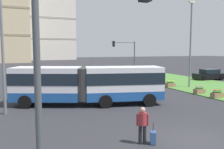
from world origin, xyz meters
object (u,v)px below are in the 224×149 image
(streetlight_left, at_px, (2,39))
(streetlight_median, at_px, (191,41))
(flower_planter_3, at_px, (199,90))
(flower_planter_2, at_px, (217,94))
(flower_planter_5, at_px, (161,82))
(traffic_light_far_right, at_px, (127,53))
(articulated_bus, at_px, (88,84))
(pedestrian_crossing, at_px, (143,123))
(rolling_suitcase, at_px, (153,137))
(traffic_light_near_left, at_px, (78,50))
(flower_planter_4, at_px, (170,84))
(apartment_tower_centre, at_px, (49,0))
(car_black_sedan, at_px, (209,75))

(streetlight_left, height_order, streetlight_median, streetlight_median)
(flower_planter_3, bearing_deg, flower_planter_2, -90.00)
(flower_planter_5, xyz_separation_m, streetlight_left, (-17.49, -7.12, 4.65))
(streetlight_median, bearing_deg, traffic_light_far_right, 111.22)
(articulated_bus, xyz_separation_m, flower_planter_2, (11.42, -2.26, -1.23))
(pedestrian_crossing, xyz_separation_m, traffic_light_far_right, (9.95, 21.45, 2.87))
(pedestrian_crossing, xyz_separation_m, rolling_suitcase, (0.45, -0.20, -0.69))
(flower_planter_2, bearing_deg, rolling_suitcase, -148.84)
(streetlight_median, bearing_deg, rolling_suitcase, -136.02)
(rolling_suitcase, bearing_deg, traffic_light_near_left, -142.67)
(traffic_light_near_left, distance_m, streetlight_left, 11.87)
(pedestrian_crossing, bearing_deg, traffic_light_far_right, 65.11)
(flower_planter_3, xyz_separation_m, traffic_light_far_right, (-1.63, 12.73, 3.44))
(flower_planter_3, bearing_deg, streetlight_median, 62.50)
(pedestrian_crossing, relative_size, traffic_light_near_left, 0.27)
(rolling_suitcase, xyz_separation_m, streetlight_median, (13.02, 12.57, 5.03))
(flower_planter_3, bearing_deg, flower_planter_4, 90.00)
(apartment_tower_centre, bearing_deg, articulated_bus, -96.94)
(pedestrian_crossing, distance_m, flower_planter_2, 13.30)
(flower_planter_3, relative_size, apartment_tower_centre, 0.02)
(articulated_bus, distance_m, flower_planter_3, 11.48)
(traffic_light_far_right, distance_m, apartment_tower_centre, 85.32)
(pedestrian_crossing, relative_size, rolling_suitcase, 1.79)
(traffic_light_far_right, bearing_deg, streetlight_left, -139.98)
(rolling_suitcase, relative_size, flower_planter_5, 0.88)
(flower_planter_5, bearing_deg, pedestrian_crossing, -127.20)
(streetlight_left, bearing_deg, rolling_suitcase, -52.60)
(flower_planter_4, distance_m, traffic_light_near_left, 23.28)
(flower_planter_2, xyz_separation_m, flower_planter_4, (0.00, 6.82, 0.00))
(car_black_sedan, bearing_deg, flower_planter_4, -159.35)
(pedestrian_crossing, xyz_separation_m, streetlight_median, (13.47, 12.37, 4.34))
(car_black_sedan, xyz_separation_m, pedestrian_crossing, (-21.01, -16.90, 0.25))
(flower_planter_2, distance_m, flower_planter_5, 8.72)
(car_black_sedan, height_order, pedestrian_crossing, pedestrian_crossing)
(articulated_bus, height_order, rolling_suitcase, articulated_bus)
(flower_planter_4, xyz_separation_m, flower_planter_5, (0.00, 1.90, 0.00))
(flower_planter_3, height_order, traffic_light_far_right, traffic_light_far_right)
(articulated_bus, xyz_separation_m, traffic_light_far_right, (9.79, 12.66, 2.22))
(streetlight_left, bearing_deg, apartment_tower_centre, 79.54)
(flower_planter_5, bearing_deg, apartment_tower_centre, 89.91)
(traffic_light_near_left, bearing_deg, traffic_light_far_right, 60.93)
(flower_planter_3, relative_size, flower_planter_4, 1.00)
(streetlight_median, bearing_deg, flower_planter_5, 123.41)
(streetlight_median, bearing_deg, articulated_bus, -164.95)
(traffic_light_far_right, distance_m, streetlight_left, 20.75)
(rolling_suitcase, xyz_separation_m, traffic_light_near_left, (-4.40, -3.35, 4.03))
(car_black_sedan, height_order, traffic_light_near_left, traffic_light_near_left)
(traffic_light_near_left, bearing_deg, streetlight_median, 42.42)
(flower_planter_4, distance_m, streetlight_left, 18.84)
(articulated_bus, bearing_deg, streetlight_left, -173.80)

